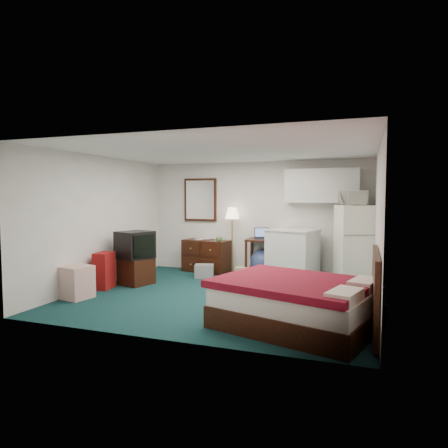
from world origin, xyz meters
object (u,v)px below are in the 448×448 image
at_px(bed, 296,304).
at_px(tv_stand, 136,271).
at_px(dresser, 207,256).
at_px(fridge, 354,245).
at_px(suitcase, 104,271).
at_px(floor_lamp, 232,240).
at_px(kitchen_counter, 292,255).
at_px(desk, 262,257).

bearing_deg(bed, tv_stand, 172.36).
xyz_separation_m(dresser, bed, (2.58, -3.19, -0.06)).
bearing_deg(fridge, suitcase, -176.57).
bearing_deg(tv_stand, floor_lamp, 66.36).
bearing_deg(bed, fridge, 93.74).
distance_m(fridge, suitcase, 4.82).
bearing_deg(fridge, bed, -122.56).
bearing_deg(tv_stand, kitchen_counter, 43.72).
distance_m(desk, fridge, 1.96).
distance_m(desk, tv_stand, 2.69).
bearing_deg(dresser, tv_stand, -105.04).
relative_size(dresser, suitcase, 1.57).
distance_m(dresser, floor_lamp, 0.71).
distance_m(floor_lamp, desk, 0.80).
bearing_deg(kitchen_counter, bed, -61.69).
bearing_deg(floor_lamp, suitcase, -128.35).
height_order(kitchen_counter, bed, kitchen_counter).
bearing_deg(fridge, dresser, 154.67).
bearing_deg(bed, dresser, 145.37).
xyz_separation_m(dresser, tv_stand, (-0.81, -1.68, -0.11)).
relative_size(dresser, desk, 1.32).
height_order(kitchen_counter, suitcase, kitchen_counter).
height_order(bed, tv_stand, bed).
height_order(floor_lamp, kitchen_counter, floor_lamp).
distance_m(desk, suitcase, 3.30).
bearing_deg(kitchen_counter, desk, -173.84).
height_order(dresser, tv_stand, dresser).
relative_size(floor_lamp, kitchen_counter, 1.45).
bearing_deg(desk, bed, -72.16).
relative_size(floor_lamp, fridge, 0.95).
relative_size(desk, bed, 0.42).
xyz_separation_m(kitchen_counter, suitcase, (-3.18, -2.02, -0.17)).
bearing_deg(kitchen_counter, tv_stand, -134.64).
relative_size(dresser, bed, 0.55).
relative_size(desk, kitchen_counter, 0.80).
xyz_separation_m(dresser, fridge, (3.23, -0.31, 0.41)).
bearing_deg(desk, floor_lamp, 168.61).
height_order(dresser, bed, dresser).
relative_size(dresser, tv_stand, 1.91).
bearing_deg(desk, tv_stand, -146.65).
height_order(kitchen_counter, tv_stand, kitchen_counter).
distance_m(kitchen_counter, suitcase, 3.77).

